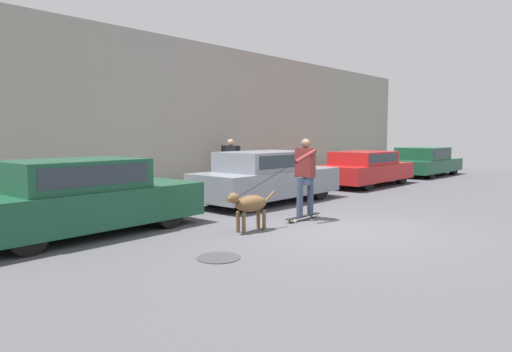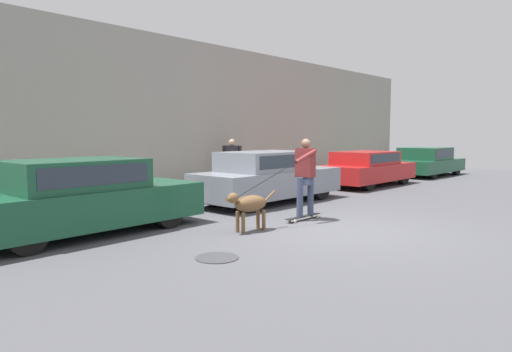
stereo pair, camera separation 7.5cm
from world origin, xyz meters
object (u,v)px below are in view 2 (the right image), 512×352
object	(u,v)px
parked_car_3	(426,162)
pedestrian_with_bag	(231,161)
parked_car_1	(268,177)
dog	(249,205)
skateboarder	(305,174)
parked_car_0	(82,198)
parked_car_2	(367,169)

from	to	relation	value
parked_car_3	pedestrian_with_bag	bearing A→B (deg)	164.65
parked_car_1	dog	size ratio (longest dim) A/B	3.76
skateboarder	parked_car_0	bearing A→B (deg)	-29.12
parked_car_0	dog	size ratio (longest dim) A/B	3.73
dog	pedestrian_with_bag	bearing A→B (deg)	-123.98
parked_car_0	dog	xyz separation A→B (m)	(2.20, -2.08, -0.15)
parked_car_0	parked_car_2	bearing A→B (deg)	-1.26
parked_car_1	dog	distance (m)	3.62
parked_car_2	pedestrian_with_bag	bearing A→B (deg)	146.14
parked_car_1	parked_car_2	distance (m)	5.32
parked_car_0	pedestrian_with_bag	bearing A→B (deg)	21.35
parked_car_3	skateboarder	bearing A→B (deg)	-168.81
parked_car_2	dog	bearing A→B (deg)	-166.02
skateboarder	pedestrian_with_bag	bearing A→B (deg)	-118.07
parked_car_3	pedestrian_with_bag	size ratio (longest dim) A/B	2.76
parked_car_0	parked_car_2	xyz separation A→B (m)	(10.47, 0.00, -0.05)
parked_car_1	dog	world-z (taller)	parked_car_1
parked_car_0	dog	bearing A→B (deg)	-44.71
parked_car_3	pedestrian_with_bag	world-z (taller)	pedestrian_with_bag
dog	skateboarder	bearing A→B (deg)	-174.83
skateboarder	dog	bearing A→B (deg)	-2.38
parked_car_2	parked_car_0	bearing A→B (deg)	179.84
parked_car_1	pedestrian_with_bag	distance (m)	2.99
parked_car_2	skateboarder	size ratio (longest dim) A/B	1.64
parked_car_0	pedestrian_with_bag	world-z (taller)	pedestrian_with_bag
parked_car_1	dog	bearing A→B (deg)	-144.84
parked_car_1	skateboarder	distance (m)	2.54
dog	parked_car_3	bearing A→B (deg)	-163.50
parked_car_1	parked_car_2	bearing A→B (deg)	-0.02
parked_car_1	parked_car_0	bearing A→B (deg)	179.99
parked_car_1	skateboarder	size ratio (longest dim) A/B	1.73
parked_car_2	skateboarder	distance (m)	6.98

